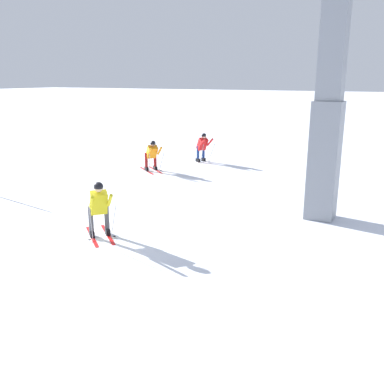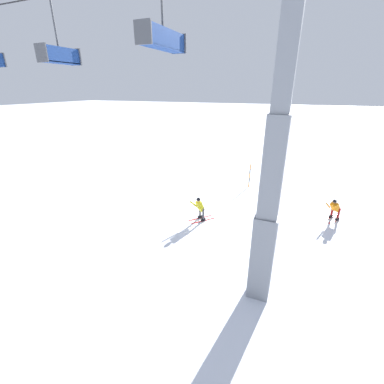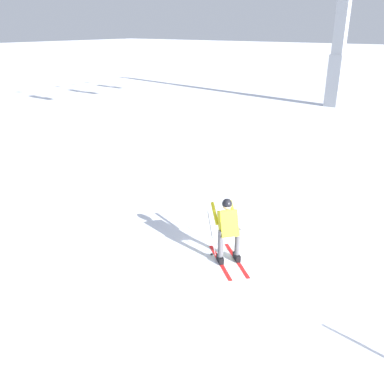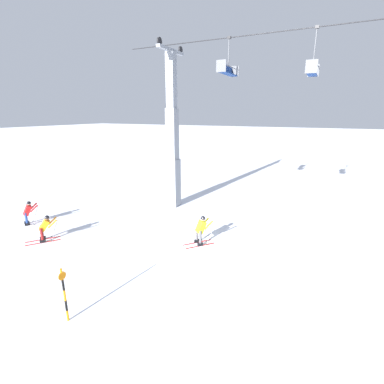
{
  "view_description": "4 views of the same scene",
  "coord_description": "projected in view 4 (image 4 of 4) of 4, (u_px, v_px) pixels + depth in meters",
  "views": [
    {
      "loc": [
        7.9,
        8.34,
        4.1
      ],
      "look_at": [
        -0.56,
        3.89,
        1.52
      ],
      "focal_mm": 39.92,
      "sensor_mm": 36.0,
      "label": 1
    },
    {
      "loc": [
        -5.44,
        14.49,
        7.62
      ],
      "look_at": [
        -0.03,
        1.72,
        2.0
      ],
      "focal_mm": 24.01,
      "sensor_mm": 36.0,
      "label": 2
    },
    {
      "loc": [
        -7.88,
        -3.17,
        5.27
      ],
      "look_at": [
        -0.16,
        2.46,
        1.4
      ],
      "focal_mm": 38.58,
      "sensor_mm": 36.0,
      "label": 3
    },
    {
      "loc": [
        5.04,
        -10.76,
        6.6
      ],
      "look_at": [
        -1.24,
        2.01,
        2.52
      ],
      "focal_mm": 25.88,
      "sensor_mm": 36.0,
      "label": 4
    }
  ],
  "objects": [
    {
      "name": "chairlift_seat_nearest",
      "position": [
        227.0,
        69.0,
        16.35
      ],
      "size": [
        0.61,
        2.41,
        2.04
      ],
      "color": "black"
    },
    {
      "name": "skier_distant_downhill",
      "position": [
        45.0,
        227.0,
        14.65
      ],
      "size": [
        1.5,
        1.71,
        1.54
      ],
      "color": "red",
      "rests_on": "ground_plane"
    },
    {
      "name": "skier_carving_main",
      "position": [
        201.0,
        228.0,
        14.24
      ],
      "size": [
        1.45,
        1.56,
        1.65
      ],
      "color": "red",
      "rests_on": "ground_plane"
    },
    {
      "name": "lift_tower_near",
      "position": [
        173.0,
        144.0,
        19.23
      ],
      "size": [
        0.82,
        3.06,
        10.92
      ],
      "color": "gray",
      "rests_on": "ground_plane"
    },
    {
      "name": "skier_distant_uphill",
      "position": [
        28.0,
        211.0,
        16.81
      ],
      "size": [
        1.27,
        1.67,
        1.58
      ],
      "color": "white",
      "rests_on": "ground_plane"
    },
    {
      "name": "ground_plane",
      "position": [
        197.0,
        256.0,
        13.24
      ],
      "size": [
        260.0,
        260.0,
        0.0
      ],
      "primitive_type": "plane",
      "color": "white"
    },
    {
      "name": "trail_marker_pole",
      "position": [
        64.0,
        293.0,
        8.86
      ],
      "size": [
        0.07,
        0.28,
        1.93
      ],
      "color": "orange",
      "rests_on": "ground_plane"
    },
    {
      "name": "chairlift_seat_second",
      "position": [
        311.0,
        68.0,
        14.44
      ],
      "size": [
        0.61,
        1.67,
        2.32
      ],
      "color": "black"
    }
  ]
}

